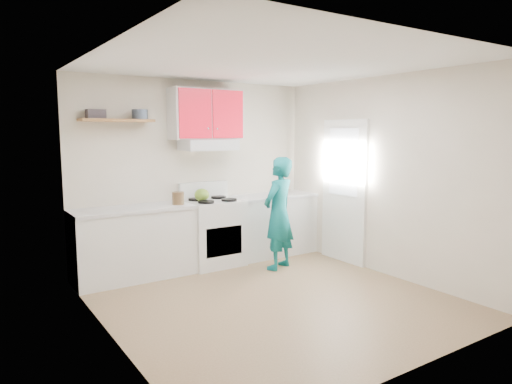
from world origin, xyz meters
TOP-DOWN VIEW (x-y plane):
  - floor at (0.00, 0.00)m, footprint 3.80×3.80m
  - ceiling at (0.00, 0.00)m, footprint 3.60×3.80m
  - back_wall at (0.00, 1.90)m, footprint 3.60×0.04m
  - front_wall at (0.00, -1.90)m, footprint 3.60×0.04m
  - left_wall at (-1.80, 0.00)m, footprint 0.04×3.80m
  - right_wall at (1.80, 0.00)m, footprint 0.04×3.80m
  - door at (1.78, 0.70)m, footprint 0.05×0.85m
  - door_glass at (1.75, 0.70)m, footprint 0.01×0.55m
  - counter_left at (-1.04, 1.60)m, footprint 1.52×0.60m
  - counter_right at (1.14, 1.60)m, footprint 1.32×0.60m
  - stove at (0.10, 1.57)m, footprint 0.76×0.65m
  - range_hood at (0.10, 1.68)m, footprint 0.76×0.44m
  - upper_cabinets at (0.10, 1.73)m, footprint 1.02×0.33m
  - shelf at (-1.15, 1.75)m, footprint 0.90×0.30m
  - books at (-1.40, 1.79)m, footprint 0.22×0.16m
  - tin at (-0.86, 1.71)m, footprint 0.22×0.22m
  - kettle at (-0.05, 1.61)m, footprint 0.27×0.27m
  - crock at (-0.45, 1.51)m, footprint 0.18×0.18m
  - cutting_board at (0.97, 1.55)m, footprint 0.32×0.28m
  - silicone_mat at (1.44, 1.57)m, footprint 0.33×0.30m
  - person at (0.77, 0.92)m, footprint 0.66×0.56m

SIDE VIEW (x-z plane):
  - floor at x=0.00m, z-range 0.00..0.00m
  - counter_left at x=-1.04m, z-range 0.00..0.90m
  - counter_right at x=1.14m, z-range 0.00..0.90m
  - stove at x=0.10m, z-range 0.00..0.92m
  - person at x=0.77m, z-range 0.00..1.54m
  - silicone_mat at x=1.44m, z-range 0.90..0.91m
  - cutting_board at x=0.97m, z-range 0.90..0.92m
  - crock at x=-0.45m, z-range 0.90..1.09m
  - kettle at x=-0.05m, z-range 0.92..1.10m
  - door at x=1.78m, z-range 0.00..2.05m
  - back_wall at x=0.00m, z-range 0.00..2.60m
  - front_wall at x=0.00m, z-range 0.00..2.60m
  - left_wall at x=-1.80m, z-range 0.00..2.60m
  - right_wall at x=1.80m, z-range 0.00..2.60m
  - door_glass at x=1.75m, z-range 0.98..1.92m
  - range_hood at x=0.10m, z-range 1.62..1.77m
  - shelf at x=-1.15m, z-range 2.00..2.04m
  - books at x=-1.40m, z-range 2.04..2.15m
  - tin at x=-0.86m, z-range 2.04..2.16m
  - upper_cabinets at x=0.10m, z-range 1.77..2.47m
  - ceiling at x=0.00m, z-range 2.58..2.62m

